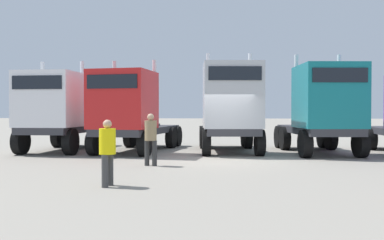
# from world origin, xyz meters

# --- Properties ---
(ground) EXTENTS (200.00, 200.00, 0.00)m
(ground) POSITION_xyz_m (0.00, 0.00, 0.00)
(ground) COLOR gray
(semi_truck_white) EXTENTS (2.57, 6.06, 4.13)m
(semi_truck_white) POSITION_xyz_m (-7.46, 2.34, 1.84)
(semi_truck_white) COLOR #333338
(semi_truck_white) RESTS_ON ground
(semi_truck_red) EXTENTS (3.20, 6.68, 4.13)m
(semi_truck_red) POSITION_xyz_m (-4.11, 2.29, 1.83)
(semi_truck_red) COLOR #333338
(semi_truck_red) RESTS_ON ground
(semi_truck_silver) EXTENTS (3.17, 6.06, 4.46)m
(semi_truck_silver) POSITION_xyz_m (0.29, 2.70, 2.00)
(semi_truck_silver) COLOR #333338
(semi_truck_silver) RESTS_ON ground
(semi_truck_teal) EXTENTS (3.22, 6.01, 4.32)m
(semi_truck_teal) POSITION_xyz_m (4.20, 2.46, 1.97)
(semi_truck_teal) COLOR #333338
(semi_truck_teal) RESTS_ON ground
(visitor_in_hivis) EXTENTS (0.45, 0.46, 1.62)m
(visitor_in_hivis) POSITION_xyz_m (-2.56, -5.71, 0.93)
(visitor_in_hivis) COLOR #3E3E3E
(visitor_in_hivis) RESTS_ON ground
(visitor_with_camera) EXTENTS (0.48, 0.48, 1.75)m
(visitor_with_camera) POSITION_xyz_m (-2.32, -1.82, 1.02)
(visitor_with_camera) COLOR #2E2E2E
(visitor_with_camera) RESTS_ON ground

